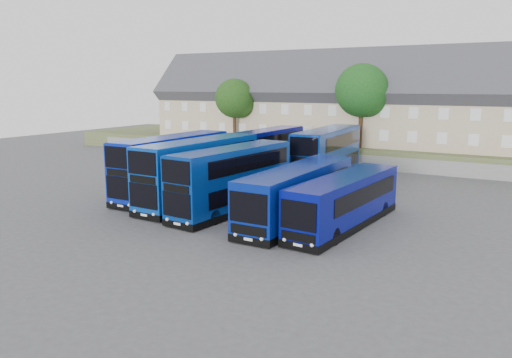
# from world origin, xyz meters

# --- Properties ---
(ground) EXTENTS (120.00, 120.00, 0.00)m
(ground) POSITION_xyz_m (0.00, 0.00, 0.00)
(ground) COLOR #4A4A4F
(ground) RESTS_ON ground
(retaining_wall) EXTENTS (70.00, 0.40, 1.50)m
(retaining_wall) POSITION_xyz_m (0.00, 24.00, 0.75)
(retaining_wall) COLOR slate
(retaining_wall) RESTS_ON ground
(earth_bank) EXTENTS (80.00, 20.00, 2.00)m
(earth_bank) POSITION_xyz_m (0.00, 34.00, 1.00)
(earth_bank) COLOR brown
(earth_bank) RESTS_ON ground
(terrace_row) EXTENTS (48.00, 10.40, 11.20)m
(terrace_row) POSITION_xyz_m (-3.00, 30.00, 6.60)
(terrace_row) COLOR tan
(terrace_row) RESTS_ON earth_bank
(dd_front_left) EXTENTS (2.90, 12.12, 4.80)m
(dd_front_left) POSITION_xyz_m (-6.30, 3.50, 2.36)
(dd_front_left) COLOR #081FA3
(dd_front_left) RESTS_ON ground
(dd_front_mid) EXTENTS (3.13, 12.15, 4.80)m
(dd_front_mid) POSITION_xyz_m (-2.82, 2.41, 2.36)
(dd_front_mid) COLOR #083BA2
(dd_front_mid) RESTS_ON ground
(dd_front_right) EXTENTS (3.52, 11.59, 4.54)m
(dd_front_right) POSITION_xyz_m (0.71, 1.48, 2.23)
(dd_front_right) COLOR navy
(dd_front_right) RESTS_ON ground
(dd_rear_left) EXTENTS (2.62, 11.28, 4.48)m
(dd_rear_left) POSITION_xyz_m (-4.35, 15.91, 2.20)
(dd_rear_left) COLOR #070C83
(dd_rear_left) RESTS_ON ground
(dd_rear_right) EXTENTS (3.49, 12.33, 4.85)m
(dd_rear_right) POSITION_xyz_m (2.20, 15.54, 2.38)
(dd_rear_right) COLOR navy
(dd_rear_right) RESTS_ON ground
(coach_east_a) EXTENTS (2.74, 12.99, 3.55)m
(coach_east_a) POSITION_xyz_m (5.70, 1.77, 1.74)
(coach_east_a) COLOR navy
(coach_east_a) RESTS_ON ground
(coach_east_b) EXTENTS (3.43, 12.10, 3.27)m
(coach_east_b) POSITION_xyz_m (9.00, 1.71, 1.60)
(coach_east_b) COLOR #060E7C
(coach_east_b) RESTS_ON ground
(tree_west) EXTENTS (4.80, 4.80, 7.65)m
(tree_west) POSITION_xyz_m (-13.85, 25.10, 7.05)
(tree_west) COLOR #382314
(tree_west) RESTS_ON earth_bank
(tree_mid) EXTENTS (5.76, 5.76, 9.18)m
(tree_mid) POSITION_xyz_m (2.15, 25.60, 8.07)
(tree_mid) COLOR #382314
(tree_mid) RESTS_ON earth_bank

